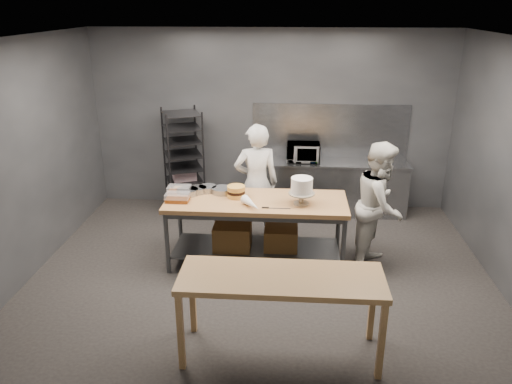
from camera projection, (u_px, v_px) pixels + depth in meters
ground at (261, 274)px, 6.62m from camera, size 6.00×6.00×0.00m
back_wall at (271, 121)px, 8.41m from camera, size 6.00×0.04×3.00m
work_table at (255, 224)px, 6.73m from camera, size 2.40×0.90×0.92m
near_counter at (281, 284)px, 4.85m from camera, size 2.00×0.70×0.90m
back_counter at (328, 187)px, 8.42m from camera, size 2.60×0.60×0.90m
splashback_panel at (330, 131)px, 8.38m from camera, size 2.60×0.02×0.90m
speed_rack at (184, 162)px, 8.37m from camera, size 0.80×0.83×1.75m
chef_behind at (256, 183)px, 7.29m from camera, size 0.71×0.53×1.78m
chef_right at (380, 205)px, 6.59m from camera, size 0.90×1.01×1.72m
microwave at (303, 152)px, 8.23m from camera, size 0.54×0.37×0.30m
frosted_cake_stand at (302, 187)px, 6.39m from camera, size 0.34×0.34×0.36m
layer_cake at (236, 192)px, 6.67m from camera, size 0.24×0.24×0.16m
cake_pans at (204, 190)px, 6.84m from camera, size 0.75×0.41×0.07m
piping_bag at (251, 204)px, 6.32m from camera, size 0.30×0.39×0.12m
offset_spatula at (272, 208)px, 6.34m from camera, size 0.36×0.02×0.02m
pastry_clamshells at (178, 194)px, 6.67m from camera, size 0.35×0.48×0.11m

